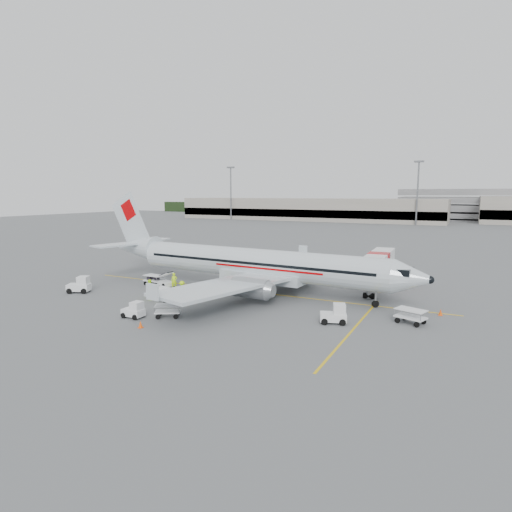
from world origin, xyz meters
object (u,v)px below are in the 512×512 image
object	(u,v)px
tug_mid	(133,309)
aircraft	(256,243)
tug_fore	(333,314)
tug_aft	(79,284)
belt_loader	(163,276)
jet_bridge	(378,270)

from	to	relation	value
tug_mid	aircraft	bearing A→B (deg)	69.28
tug_fore	tug_aft	xyz separation A→B (m)	(-28.75, -1.56, 0.07)
aircraft	tug_mid	world-z (taller)	aircraft
belt_loader	tug_mid	distance (m)	13.17
belt_loader	tug_aft	xyz separation A→B (m)	(-6.29, -6.91, -0.29)
tug_fore	tug_mid	size ratio (longest dim) A/B	1.14
aircraft	tug_fore	bearing A→B (deg)	-30.93
tug_mid	tug_aft	size ratio (longest dim) A/B	0.81
aircraft	jet_bridge	distance (m)	14.81
belt_loader	tug_mid	size ratio (longest dim) A/B	2.29
aircraft	tug_aft	world-z (taller)	aircraft
tug_aft	tug_fore	bearing A→B (deg)	-23.15
tug_fore	tug_aft	distance (m)	28.80
jet_bridge	tug_aft	distance (m)	34.24
belt_loader	jet_bridge	bearing A→B (deg)	44.48
jet_bridge	belt_loader	distance (m)	25.44
tug_mid	belt_loader	bearing A→B (deg)	116.94
aircraft	tug_fore	size ratio (longest dim) A/B	18.05
jet_bridge	tug_mid	size ratio (longest dim) A/B	8.16
aircraft	belt_loader	xyz separation A→B (m)	(-11.26, -2.37, -4.27)
tug_fore	tug_mid	world-z (taller)	tug_fore
jet_bridge	tug_mid	world-z (taller)	jet_bridge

